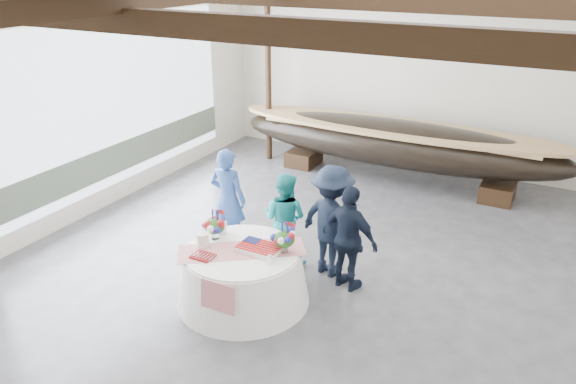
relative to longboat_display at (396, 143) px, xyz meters
The scene contains 12 objects.
floor 4.81m from the longboat_display, 86.17° to the right, with size 10.00×12.00×0.01m, color #3D3D42.
wall_back 1.90m from the longboat_display, 76.16° to the left, with size 10.00×0.02×4.50m, color silver.
wall_left 6.79m from the longboat_display, 134.80° to the right, with size 0.02×12.00×4.50m, color silver.
pavilion_structure 5.01m from the longboat_display, 85.38° to the right, with size 9.80×11.76×4.50m.
open_bay 6.01m from the longboat_display, 141.26° to the right, with size 0.03×7.00×3.20m.
longboat_display is the anchor object (origin of this frame).
banquet_table 5.59m from the longboat_display, 94.72° to the right, with size 1.93×1.93×0.83m.
tabletop_items 5.44m from the longboat_display, 95.09° to the right, with size 1.76×1.50×0.40m.
guest_woman_blue 4.54m from the longboat_display, 109.85° to the right, with size 0.65×0.43×1.79m, color #2B498C.
guest_woman_teal 4.30m from the longboat_display, 96.13° to the right, with size 0.76×0.59×1.56m, color teal.
guest_man_left 4.25m from the longboat_display, 85.29° to the right, with size 1.16×0.67×1.80m, color black.
guest_man_right 4.58m from the longboat_display, 80.46° to the right, with size 0.97×0.40×1.66m, color black.
Camera 1 is at (3.07, -6.69, 4.70)m, focal length 35.00 mm.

